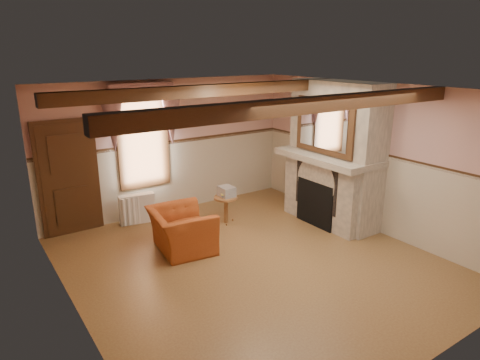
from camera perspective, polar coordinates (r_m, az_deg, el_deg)
floor at (r=7.16m, az=1.78°, el=-10.95°), size 5.50×6.00×0.01m
ceiling at (r=6.35m, az=2.01°, el=11.97°), size 5.50×6.00×0.01m
wall_back at (r=9.14m, az=-9.31°, el=4.40°), size 5.50×0.02×2.80m
wall_front at (r=4.72m, az=24.20°, el=-9.06°), size 5.50×0.02×2.80m
wall_left at (r=5.55m, az=-21.78°, el=-4.89°), size 0.02×6.00×2.80m
wall_right at (r=8.49m, az=17.07°, el=2.91°), size 0.02×6.00×2.80m
wainscot at (r=6.84m, az=1.84°, el=-5.39°), size 5.50×6.00×1.50m
chair_rail at (r=6.59m, az=1.90°, el=0.65°), size 5.50×6.00×0.08m
firebox at (r=8.60m, az=10.27°, el=-3.05°), size 0.20×0.95×0.90m
armchair at (r=7.52m, az=-7.83°, el=-6.63°), size 1.11×1.23×0.73m
side_table at (r=8.62m, az=-1.88°, el=-3.97°), size 0.62×0.62×0.55m
book_stack at (r=8.52m, az=-1.81°, el=-1.53°), size 0.27×0.33×0.20m
radiator at (r=8.84m, az=-13.55°, el=-3.74°), size 0.72×0.29×0.60m
bowl at (r=8.46m, az=12.01°, el=3.65°), size 0.32×0.32×0.08m
mantel_clock at (r=9.03m, az=8.18°, el=5.08°), size 0.14×0.24×0.20m
oil_lamp at (r=8.69m, az=10.30°, el=4.78°), size 0.11×0.11×0.28m
candle_red at (r=8.07m, az=14.96°, el=3.12°), size 0.06×0.06×0.16m
jar_yellow at (r=8.24m, az=13.67°, el=3.33°), size 0.06×0.06×0.12m
fireplace at (r=8.63m, az=12.63°, el=3.46°), size 0.85×2.00×2.80m
mantel at (r=8.51m, az=11.77°, el=3.06°), size 1.05×2.05×0.12m
overmantel_mirror at (r=8.26m, az=11.12°, el=7.00°), size 0.06×1.44×1.04m
door at (r=8.52m, az=-21.86°, el=0.04°), size 1.10×0.10×2.10m
window at (r=8.83m, az=-12.83°, el=5.42°), size 1.06×0.08×2.02m
window_drapes at (r=8.65m, az=-12.87°, el=9.22°), size 1.30×0.14×1.40m
ceiling_beam_front at (r=5.45m, az=9.60°, el=9.87°), size 5.50×0.18×0.20m
ceiling_beam_back at (r=7.36m, az=-3.65°, el=11.85°), size 5.50×0.18×0.20m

